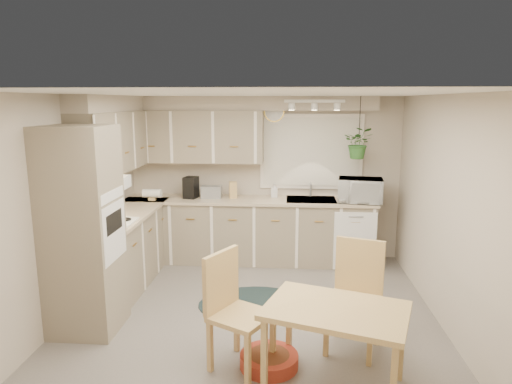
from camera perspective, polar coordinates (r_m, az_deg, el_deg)
floor at (r=5.20m, az=-0.44°, el=-15.29°), size 4.20×4.20×0.00m
ceiling at (r=4.66m, az=-0.49°, el=12.18°), size 4.20×4.20×0.00m
wall_back at (r=6.84m, az=0.97°, el=1.78°), size 4.00×0.04×2.40m
wall_front at (r=2.80m, az=-4.05°, el=-12.41°), size 4.00×0.04×2.40m
wall_left at (r=5.33m, az=-22.42°, el=-1.79°), size 0.04×4.20×2.40m
wall_right at (r=5.04m, az=22.86°, el=-2.54°), size 0.04×4.20×2.40m
base_cab_left at (r=6.18m, az=-15.78°, el=-6.84°), size 0.60×1.85×0.90m
base_cab_back at (r=6.73m, az=-0.90°, el=-4.93°), size 3.60×0.60×0.90m
counter_left at (r=6.05m, az=-15.93°, el=-2.61°), size 0.64×1.89×0.04m
counter_back at (r=6.61m, az=-0.92°, el=-1.04°), size 3.64×0.64×0.04m
oven_stack at (r=4.90m, az=-20.82°, el=-4.57°), size 0.65×0.65×2.10m
wall_oven_face at (r=4.78m, az=-17.33°, el=-4.75°), size 0.02×0.56×0.58m
upper_cab_left at (r=6.08m, az=-17.18°, el=6.03°), size 0.35×2.00×0.75m
upper_cab_back at (r=6.73m, az=-7.69°, el=6.88°), size 2.00×0.35×0.75m
soffit_left at (r=6.06m, az=-17.67°, el=10.50°), size 0.30×2.00×0.20m
soffit_back at (r=6.61m, az=-0.83°, el=11.03°), size 3.60×0.30×0.20m
cooktop at (r=5.53m, az=-17.87°, el=-3.76°), size 0.52×0.58×0.02m
range_hood at (r=5.44m, az=-18.35°, el=0.88°), size 0.40×0.60×0.14m
window_blinds at (r=6.75m, az=6.93°, el=5.00°), size 1.40×0.02×1.00m
window_frame at (r=6.76m, az=6.93°, el=5.01°), size 1.50×0.02×1.10m
sink at (r=6.60m, az=6.89°, el=-1.30°), size 0.70×0.48×0.10m
dishwasher_front at (r=6.48m, az=12.25°, el=-6.06°), size 0.58×0.02×0.83m
track_light_bar at (r=6.20m, az=7.31°, el=11.20°), size 0.80×0.04×0.04m
wall_clock at (r=6.71m, az=2.28°, el=10.00°), size 0.30×0.03×0.30m
dining_table at (r=3.98m, az=9.82°, el=-18.64°), size 1.29×1.06×0.70m
chair_left at (r=4.10m, az=-1.80°, el=-14.89°), size 0.66×0.66×1.04m
chair_back at (r=4.45m, az=12.12°, el=-12.91°), size 0.62×0.62×1.04m
braided_rug at (r=5.51m, az=-0.82°, el=-13.62°), size 1.42×1.23×0.01m
pet_bed at (r=4.33m, az=1.64°, el=-20.29°), size 0.68×0.68×0.12m
microwave at (r=6.52m, az=12.89°, el=0.53°), size 0.64×0.41×0.41m
soap_bottle at (r=6.73m, az=2.30°, el=-0.23°), size 0.10×0.21×0.10m
hanging_plant at (r=6.44m, az=12.71°, el=5.57°), size 0.45×0.49×0.34m
coffee_maker at (r=6.71m, az=-8.14°, el=0.57°), size 0.22×0.25×0.31m
toaster at (r=6.68m, az=-5.58°, el=0.01°), size 0.29×0.17×0.18m
knife_block at (r=6.66m, az=-2.89°, el=0.27°), size 0.13×0.13×0.24m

